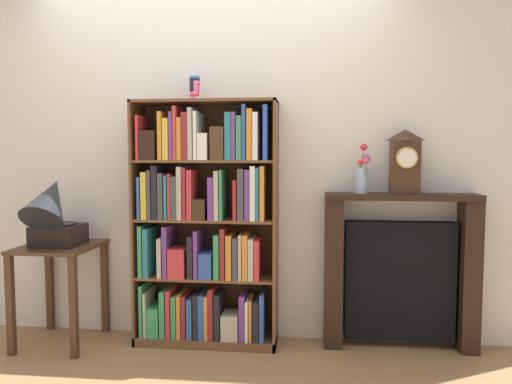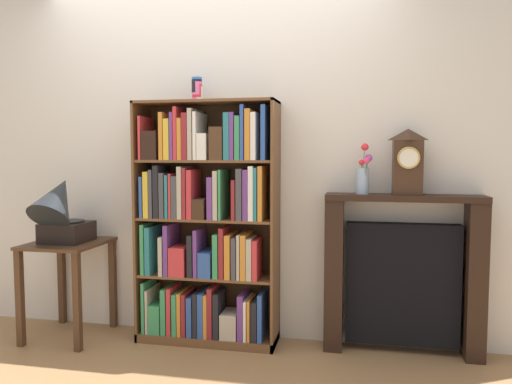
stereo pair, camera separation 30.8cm
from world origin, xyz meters
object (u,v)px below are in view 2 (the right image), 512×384
at_px(fireplace_mantel, 402,275).
at_px(bookshelf, 206,230).
at_px(flower_vase, 363,175).
at_px(gramophone, 60,209).
at_px(mantel_clock, 408,162).
at_px(side_table_left, 68,265).
at_px(cup_stack, 197,90).

bearing_deg(fireplace_mantel, bookshelf, -176.76).
height_order(fireplace_mantel, flower_vase, flower_vase).
relative_size(gramophone, mantel_clock, 1.27).
bearing_deg(side_table_left, fireplace_mantel, 4.52).
bearing_deg(gramophone, bookshelf, 10.34).
bearing_deg(cup_stack, gramophone, -166.07).
distance_m(cup_stack, side_table_left, 1.55).
bearing_deg(side_table_left, cup_stack, 9.59).
bearing_deg(bookshelf, fireplace_mantel, 3.24).
height_order(bookshelf, gramophone, bookshelf).
distance_m(gramophone, mantel_clock, 2.37).
bearing_deg(bookshelf, flower_vase, 3.04).
xyz_separation_m(gramophone, mantel_clock, (2.33, 0.24, 0.33)).
distance_m(side_table_left, flower_vase, 2.16).
xyz_separation_m(cup_stack, flower_vase, (1.13, 0.01, -0.58)).
bearing_deg(bookshelf, side_table_left, -173.78).
bearing_deg(gramophone, fireplace_mantel, 6.32).
xyz_separation_m(bookshelf, fireplace_mantel, (1.32, 0.07, -0.27)).
distance_m(bookshelf, fireplace_mantel, 1.35).
relative_size(bookshelf, gramophone, 3.11).
relative_size(cup_stack, flower_vase, 0.51).
bearing_deg(gramophone, side_table_left, 90.00).
height_order(cup_stack, gramophone, cup_stack).
relative_size(cup_stack, side_table_left, 0.25).
relative_size(bookshelf, fireplace_mantel, 1.59).
bearing_deg(side_table_left, mantel_clock, 4.02).
bearing_deg(mantel_clock, side_table_left, -175.98).
height_order(fireplace_mantel, mantel_clock, mantel_clock).
bearing_deg(bookshelf, gramophone, -169.66).
bearing_deg(bookshelf, cup_stack, 145.60).
xyz_separation_m(gramophone, flower_vase, (2.05, 0.24, 0.25)).
relative_size(cup_stack, mantel_clock, 0.40).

